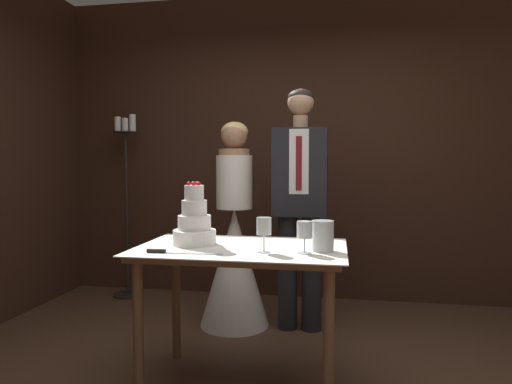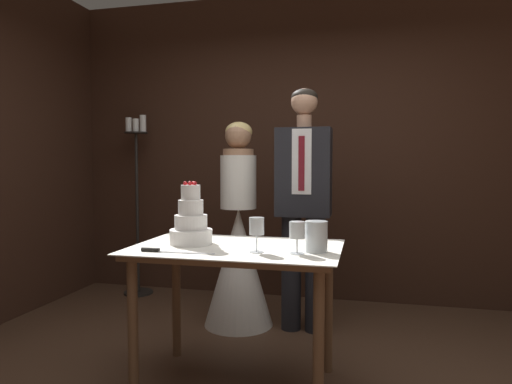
# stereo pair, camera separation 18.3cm
# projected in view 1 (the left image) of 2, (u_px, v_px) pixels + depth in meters

# --- Properties ---
(wall_back) EXTENTS (4.71, 0.12, 2.85)m
(wall_back) POSITION_uv_depth(u_px,v_px,m) (297.00, 147.00, 4.34)
(wall_back) COLOR #382116
(wall_back) RESTS_ON ground_plane
(cake_table) EXTENTS (1.17, 0.76, 0.80)m
(cake_table) POSITION_uv_depth(u_px,v_px,m) (241.00, 266.00, 2.58)
(cake_table) COLOR brown
(cake_table) RESTS_ON ground_plane
(tiered_cake) EXTENTS (0.25, 0.25, 0.37)m
(tiered_cake) POSITION_uv_depth(u_px,v_px,m) (194.00, 224.00, 2.63)
(tiered_cake) COLOR white
(tiered_cake) RESTS_ON cake_table
(cake_knife) EXTENTS (0.41, 0.04, 0.02)m
(cake_knife) POSITION_uv_depth(u_px,v_px,m) (170.00, 252.00, 2.38)
(cake_knife) COLOR silver
(cake_knife) RESTS_ON cake_table
(wine_glass_near) EXTENTS (0.08, 0.08, 0.17)m
(wine_glass_near) POSITION_uv_depth(u_px,v_px,m) (305.00, 231.00, 2.37)
(wine_glass_near) COLOR silver
(wine_glass_near) RESTS_ON cake_table
(wine_glass_middle) EXTENTS (0.08, 0.08, 0.19)m
(wine_glass_middle) POSITION_uv_depth(u_px,v_px,m) (264.00, 227.00, 2.40)
(wine_glass_middle) COLOR silver
(wine_glass_middle) RESTS_ON cake_table
(hurricane_candle) EXTENTS (0.12, 0.12, 0.16)m
(hurricane_candle) POSITION_uv_depth(u_px,v_px,m) (323.00, 237.00, 2.44)
(hurricane_candle) COLOR silver
(hurricane_candle) RESTS_ON cake_table
(bride) EXTENTS (0.54, 0.54, 1.59)m
(bride) POSITION_uv_depth(u_px,v_px,m) (234.00, 251.00, 3.56)
(bride) COLOR white
(bride) RESTS_ON ground_plane
(groom) EXTENTS (0.41, 0.25, 1.83)m
(groom) POSITION_uv_depth(u_px,v_px,m) (300.00, 198.00, 3.44)
(groom) COLOR black
(groom) RESTS_ON ground_plane
(candle_stand) EXTENTS (0.28, 0.28, 1.73)m
(candle_stand) POSITION_uv_depth(u_px,v_px,m) (127.00, 203.00, 4.34)
(candle_stand) COLOR black
(candle_stand) RESTS_ON ground_plane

